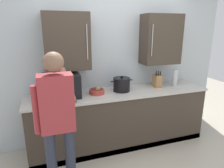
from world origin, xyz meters
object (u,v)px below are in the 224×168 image
at_px(thermos_flask, 175,78).
at_px(stock_pot, 122,84).
at_px(microwave_oven, 59,86).
at_px(person_figure, 58,116).
at_px(fruit_bowl, 97,91).
at_px(knife_block, 157,81).

relative_size(thermos_flask, stock_pot, 0.77).
relative_size(microwave_oven, stock_pot, 1.43).
xyz_separation_m(microwave_oven, person_figure, (-0.09, -0.83, -0.09)).
relative_size(thermos_flask, person_figure, 0.17).
distance_m(stock_pot, person_figure, 1.31).
relative_size(microwave_oven, fruit_bowl, 2.28).
xyz_separation_m(microwave_oven, knife_block, (1.58, 0.01, -0.06)).
bearing_deg(knife_block, microwave_oven, -179.62).
distance_m(microwave_oven, knife_block, 1.58).
xyz_separation_m(stock_pot, person_figure, (-1.03, -0.82, -0.02)).
height_order(microwave_oven, fruit_bowl, microwave_oven).
xyz_separation_m(knife_block, person_figure, (-1.67, -0.84, -0.02)).
xyz_separation_m(stock_pot, fruit_bowl, (-0.40, -0.01, -0.06)).
bearing_deg(stock_pot, knife_block, 1.87).
bearing_deg(knife_block, thermos_flask, -7.21).
bearing_deg(microwave_oven, person_figure, -96.21).
distance_m(knife_block, person_figure, 1.87).
bearing_deg(fruit_bowl, knife_block, 1.76).
distance_m(thermos_flask, knife_block, 0.32).
height_order(knife_block, fruit_bowl, knife_block).
distance_m(microwave_oven, fruit_bowl, 0.55).
xyz_separation_m(microwave_oven, stock_pot, (0.94, -0.01, -0.06)).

